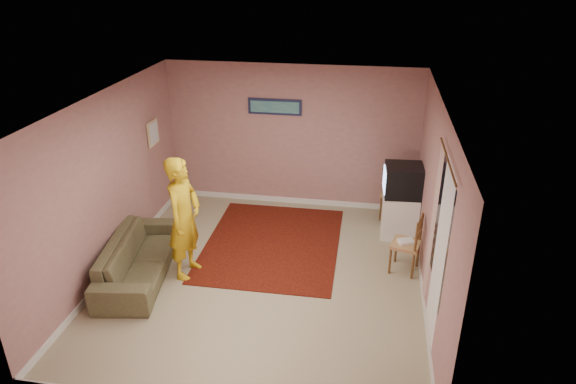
% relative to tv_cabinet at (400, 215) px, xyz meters
% --- Properties ---
extents(ground, '(5.00, 5.00, 0.00)m').
position_rel_tv_cabinet_xyz_m(ground, '(-1.95, -1.57, -0.37)').
color(ground, gray).
rests_on(ground, ground).
extents(wall_back, '(4.50, 0.02, 2.60)m').
position_rel_tv_cabinet_xyz_m(wall_back, '(-1.95, 0.93, 0.93)').
color(wall_back, '#A87C6E').
rests_on(wall_back, ground).
extents(wall_front, '(4.50, 0.02, 2.60)m').
position_rel_tv_cabinet_xyz_m(wall_front, '(-1.95, -4.07, 0.93)').
color(wall_front, '#A87C6E').
rests_on(wall_front, ground).
extents(wall_left, '(0.02, 5.00, 2.60)m').
position_rel_tv_cabinet_xyz_m(wall_left, '(-4.20, -1.57, 0.93)').
color(wall_left, '#A87C6E').
rests_on(wall_left, ground).
extents(wall_right, '(0.02, 5.00, 2.60)m').
position_rel_tv_cabinet_xyz_m(wall_right, '(0.30, -1.57, 0.93)').
color(wall_right, '#A87C6E').
rests_on(wall_right, ground).
extents(ceiling, '(4.50, 5.00, 0.02)m').
position_rel_tv_cabinet_xyz_m(ceiling, '(-1.95, -1.57, 2.23)').
color(ceiling, silver).
rests_on(ceiling, wall_back).
extents(baseboard_back, '(4.50, 0.02, 0.10)m').
position_rel_tv_cabinet_xyz_m(baseboard_back, '(-1.95, 0.92, -0.32)').
color(baseboard_back, silver).
rests_on(baseboard_back, ground).
extents(baseboard_left, '(0.02, 5.00, 0.10)m').
position_rel_tv_cabinet_xyz_m(baseboard_left, '(-4.19, -1.57, -0.32)').
color(baseboard_left, silver).
rests_on(baseboard_left, ground).
extents(baseboard_right, '(0.02, 5.00, 0.10)m').
position_rel_tv_cabinet_xyz_m(baseboard_right, '(0.29, -1.57, -0.32)').
color(baseboard_right, silver).
rests_on(baseboard_right, ground).
extents(window, '(0.01, 1.10, 1.50)m').
position_rel_tv_cabinet_xyz_m(window, '(0.29, -2.47, 1.08)').
color(window, black).
rests_on(window, wall_right).
extents(curtain_sheer, '(0.01, 0.75, 2.10)m').
position_rel_tv_cabinet_xyz_m(curtain_sheer, '(0.28, -2.62, 0.88)').
color(curtain_sheer, white).
rests_on(curtain_sheer, wall_right).
extents(curtain_floral, '(0.01, 0.35, 2.10)m').
position_rel_tv_cabinet_xyz_m(curtain_floral, '(0.26, -1.92, 0.88)').
color(curtain_floral, beige).
rests_on(curtain_floral, wall_right).
extents(curtain_rod, '(0.02, 1.40, 0.02)m').
position_rel_tv_cabinet_xyz_m(curtain_rod, '(0.25, -2.47, 1.95)').
color(curtain_rod, brown).
rests_on(curtain_rod, wall_right).
extents(picture_back, '(0.95, 0.04, 0.28)m').
position_rel_tv_cabinet_xyz_m(picture_back, '(-2.25, 0.89, 1.48)').
color(picture_back, '#151A3C').
rests_on(picture_back, wall_back).
extents(picture_left, '(0.04, 0.38, 0.42)m').
position_rel_tv_cabinet_xyz_m(picture_left, '(-4.17, 0.03, 1.18)').
color(picture_left, beige).
rests_on(picture_left, wall_left).
extents(area_rug, '(2.14, 2.67, 0.01)m').
position_rel_tv_cabinet_xyz_m(area_rug, '(-2.01, -0.64, -0.36)').
color(area_rug, black).
rests_on(area_rug, ground).
extents(tv_cabinet, '(0.58, 0.53, 0.74)m').
position_rel_tv_cabinet_xyz_m(tv_cabinet, '(0.00, 0.00, 0.00)').
color(tv_cabinet, silver).
rests_on(tv_cabinet, ground).
extents(crt_tv, '(0.62, 0.56, 0.51)m').
position_rel_tv_cabinet_xyz_m(crt_tv, '(-0.01, -0.00, 0.62)').
color(crt_tv, black).
rests_on(crt_tv, tv_cabinet).
extents(chair_a, '(0.50, 0.48, 0.54)m').
position_rel_tv_cabinet_xyz_m(chair_a, '(-0.09, 0.63, 0.24)').
color(chair_a, tan).
rests_on(chair_a, ground).
extents(dvd_player, '(0.35, 0.27, 0.06)m').
position_rel_tv_cabinet_xyz_m(dvd_player, '(-0.09, 0.63, 0.17)').
color(dvd_player, silver).
rests_on(dvd_player, chair_a).
extents(blue_throw, '(0.43, 0.05, 0.45)m').
position_rel_tv_cabinet_xyz_m(blue_throw, '(-0.09, 0.63, 0.43)').
color(blue_throw, '#8DC3E8').
rests_on(blue_throw, chair_a).
extents(chair_b, '(0.48, 0.50, 0.49)m').
position_rel_tv_cabinet_xyz_m(chair_b, '(0.05, -1.06, 0.18)').
color(chair_b, tan).
rests_on(chair_b, ground).
extents(game_console, '(0.26, 0.22, 0.05)m').
position_rel_tv_cabinet_xyz_m(game_console, '(0.05, -1.06, 0.12)').
color(game_console, white).
rests_on(game_console, chair_b).
extents(sofa, '(1.09, 2.12, 0.59)m').
position_rel_tv_cabinet_xyz_m(sofa, '(-3.75, -1.83, -0.07)').
color(sofa, brown).
rests_on(sofa, ground).
extents(person, '(0.53, 0.72, 1.81)m').
position_rel_tv_cabinet_xyz_m(person, '(-3.07, -1.65, 0.54)').
color(person, gold).
rests_on(person, ground).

